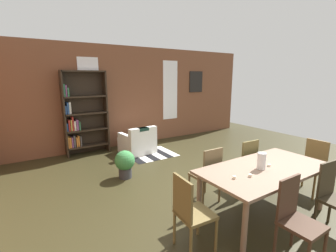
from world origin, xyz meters
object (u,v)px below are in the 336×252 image
(dining_chair_head_left, at_px, (190,211))
(vase_on_table, at_px, (262,161))
(dining_table, at_px, (265,172))
(dining_chair_near_right, at_px, (334,195))
(bookshelf_tall, at_px, (82,115))
(dining_chair_near_left, at_px, (296,217))
(dining_chair_head_right, at_px, (312,165))
(potted_plant_by_shelf, at_px, (125,163))
(dining_chair_far_right, at_px, (244,163))
(dining_chair_far_left, at_px, (208,173))
(armchair_white, at_px, (138,143))

(dining_chair_head_left, bearing_deg, vase_on_table, -0.21)
(dining_table, relative_size, dining_chair_head_left, 2.11)
(dining_table, distance_m, dining_chair_near_right, 0.88)
(dining_chair_head_left, distance_m, bookshelf_tall, 4.49)
(dining_chair_near_left, bearing_deg, vase_on_table, 64.88)
(dining_chair_head_right, distance_m, potted_plant_by_shelf, 3.53)
(bookshelf_tall, bearing_deg, dining_chair_far_right, -61.95)
(dining_chair_far_right, bearing_deg, dining_chair_head_right, -38.05)
(vase_on_table, bearing_deg, dining_chair_near_right, -52.22)
(dining_chair_far_right, distance_m, bookshelf_tall, 4.26)
(dining_chair_far_left, bearing_deg, dining_chair_near_right, -58.11)
(dining_chair_near_right, distance_m, bookshelf_tall, 5.58)
(dining_chair_far_left, bearing_deg, dining_table, -58.25)
(dining_table, height_order, dining_chair_far_left, dining_chair_far_left)
(vase_on_table, bearing_deg, dining_chair_far_left, 115.14)
(dining_chair_near_right, xyz_separation_m, dining_chair_far_right, (-0.01, 1.46, 0.00))
(dining_chair_near_right, bearing_deg, dining_table, 122.03)
(vase_on_table, bearing_deg, dining_chair_far_right, 52.74)
(dining_table, bearing_deg, dining_chair_far_right, 58.56)
(dining_chair_near_right, xyz_separation_m, potted_plant_by_shelf, (-1.68, 3.11, -0.19))
(armchair_white, bearing_deg, dining_chair_head_right, -66.18)
(potted_plant_by_shelf, bearing_deg, vase_on_table, -64.95)
(potted_plant_by_shelf, bearing_deg, dining_chair_far_left, -64.99)
(vase_on_table, xyz_separation_m, potted_plant_by_shelf, (-1.11, 2.38, -0.55))
(dining_chair_near_left, distance_m, bookshelf_tall, 5.33)
(dining_chair_far_left, bearing_deg, bookshelf_tall, 106.27)
(dining_table, distance_m, vase_on_table, 0.22)
(dining_table, relative_size, dining_chair_head_right, 2.11)
(vase_on_table, bearing_deg, dining_table, 0.00)
(dining_table, bearing_deg, armchair_white, 94.22)
(vase_on_table, distance_m, dining_chair_far_left, 0.89)
(dining_chair_head_left, xyz_separation_m, dining_chair_near_left, (0.92, -0.73, 0.00))
(dining_chair_head_left, bearing_deg, dining_chair_near_left, -38.45)
(armchair_white, bearing_deg, dining_chair_near_right, -80.70)
(dining_chair_head_right, distance_m, dining_chair_near_left, 1.97)
(dining_chair_near_right, relative_size, armchair_white, 1.09)
(dining_table, distance_m, armchair_white, 3.78)
(vase_on_table, xyz_separation_m, dining_chair_head_left, (-1.27, 0.00, -0.37))
(dining_chair_head_right, distance_m, armchair_white, 4.10)
(dining_chair_head_right, xyz_separation_m, dining_chair_far_left, (-1.83, 0.73, 0.00))
(dining_chair_head_left, height_order, bookshelf_tall, bookshelf_tall)
(armchair_white, bearing_deg, dining_chair_far_left, -93.32)
(vase_on_table, relative_size, dining_chair_near_right, 0.25)
(bookshelf_tall, bearing_deg, dining_table, -70.95)
(potted_plant_by_shelf, bearing_deg, bookshelf_tall, 98.69)
(dining_chair_far_left, bearing_deg, dining_chair_head_right, -21.71)
(vase_on_table, xyz_separation_m, dining_chair_far_right, (0.56, 0.73, -0.37))
(dining_table, xyz_separation_m, dining_chair_head_left, (-1.38, 0.00, -0.17))
(dining_chair_head_right, height_order, dining_chair_far_left, same)
(vase_on_table, height_order, dining_chair_head_right, vase_on_table)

